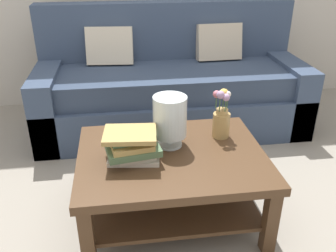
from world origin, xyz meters
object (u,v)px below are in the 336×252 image
object	(u,v)px
couch	(171,87)
flower_pitcher	(221,117)
glass_hurricane_vase	(170,118)
book_stack_main	(132,146)
coffee_table	(172,172)

from	to	relation	value
couch	flower_pitcher	bearing A→B (deg)	-82.51
glass_hurricane_vase	flower_pitcher	bearing A→B (deg)	11.69
flower_pitcher	couch	bearing A→B (deg)	97.49
book_stack_main	flower_pitcher	world-z (taller)	flower_pitcher
flower_pitcher	coffee_table	bearing A→B (deg)	-153.28
coffee_table	book_stack_main	distance (m)	0.31
coffee_table	glass_hurricane_vase	bearing A→B (deg)	90.86
book_stack_main	coffee_table	bearing A→B (deg)	9.09
glass_hurricane_vase	flower_pitcher	size ratio (longest dim) A/B	0.99
couch	glass_hurricane_vase	world-z (taller)	couch
couch	flower_pitcher	size ratio (longest dim) A/B	7.34
coffee_table	flower_pitcher	world-z (taller)	flower_pitcher
coffee_table	flower_pitcher	size ratio (longest dim) A/B	3.40
book_stack_main	flower_pitcher	xyz separation A→B (m)	(0.55, 0.20, 0.04)
coffee_table	couch	bearing A→B (deg)	82.11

